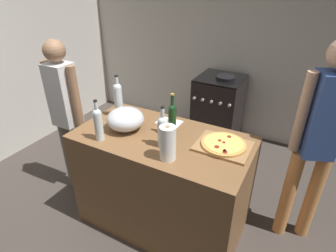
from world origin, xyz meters
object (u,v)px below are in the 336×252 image
Objects in this scene: pizza at (224,144)px; mixing_bowl at (125,119)px; stove at (218,110)px; person_in_red at (318,137)px; wine_bottle_dark at (98,123)px; wine_bottle_green at (163,130)px; person_in_stripes at (66,112)px; paper_towel_roll at (168,143)px; wine_bottle_clear at (172,118)px; wine_bottle_amber at (118,98)px.

mixing_bowl is (-0.81, -0.12, 0.06)m from pizza.
person_in_red is at bearing -45.84° from stove.
wine_bottle_dark is at bearing -154.79° from person_in_red.
wine_bottle_green is 0.20× the size of person_in_stripes.
wine_bottle_dark is (-0.59, -0.03, 0.02)m from paper_towel_roll.
wine_bottle_green is 0.34× the size of stove.
person_in_stripes is at bearing -120.76° from stove.
paper_towel_roll is 0.17m from wine_bottle_green.
wine_bottle_dark is 1.03× the size of wine_bottle_green.
wine_bottle_green is (0.02, -0.18, -0.01)m from wine_bottle_clear.
wine_bottle_green is (-0.41, -0.20, 0.11)m from pizza.
wine_bottle_clear is 1.68m from stove.
wine_bottle_dark reaches higher than pizza.
paper_towel_roll is at bearing -10.10° from person_in_stripes.
wine_bottle_amber is (-0.57, 0.06, 0.03)m from wine_bottle_clear.
wine_bottle_amber reaches higher than wine_bottle_dark.
person_in_red reaches higher than paper_towel_roll.
wine_bottle_green is at bearing -154.44° from pizza.
person_in_stripes reaches higher than wine_bottle_amber.
mixing_bowl is 0.87× the size of wine_bottle_clear.
wine_bottle_clear reaches higher than wine_bottle_dark.
pizza is 1.01m from wine_bottle_amber.
wine_bottle_clear is 0.20× the size of person_in_red.
mixing_bowl is 0.94× the size of wine_bottle_green.
wine_bottle_amber is 1.64m from person_in_red.
pizza is 0.95× the size of wine_bottle_clear.
pizza is 0.96m from wine_bottle_dark.
wine_bottle_clear is at bearing -5.77° from wine_bottle_amber.
mixing_bowl is at bearing 169.09° from wine_bottle_green.
wine_bottle_amber is at bearing 152.34° from paper_towel_roll.
person_in_red is (1.50, 0.70, -0.07)m from wine_bottle_dark.
mixing_bowl reaches higher than pizza.
stove is at bearing 73.14° from wine_bottle_amber.
person_in_stripes is at bearing 169.90° from paper_towel_roll.
wine_bottle_dark is 0.21× the size of person_in_stripes.
pizza is at bearing -149.75° from person_in_red.
stove is at bearing 81.07° from mixing_bowl.
wine_bottle_amber is at bearing 157.65° from wine_bottle_green.
pizza is at bearing 46.76° from paper_towel_roll.
wine_bottle_amber is 1.69m from stove.
wine_bottle_amber reaches higher than wine_bottle_clear.
wine_bottle_dark is 0.57m from wine_bottle_clear.
wine_bottle_amber reaches higher than paper_towel_roll.
paper_towel_roll is at bearing -133.24° from pizza.
wine_bottle_clear is at bearing 15.98° from mixing_bowl.
paper_towel_roll reaches higher than pizza.
mixing_bowl is at bearing 158.41° from paper_towel_roll.
pizza is 0.35× the size of stove.
paper_towel_roll is 0.16× the size of person_in_stripes.
wine_bottle_green is at bearing -22.35° from wine_bottle_amber.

